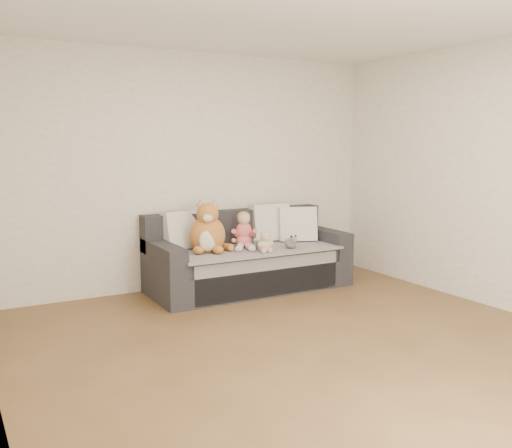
# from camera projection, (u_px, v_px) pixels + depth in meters

# --- Properties ---
(room_shell) EXTENTS (5.00, 5.00, 5.00)m
(room_shell) POSITION_uv_depth(u_px,v_px,m) (293.00, 183.00, 4.56)
(room_shell) COLOR brown
(room_shell) RESTS_ON ground
(sofa) EXTENTS (2.20, 0.94, 0.85)m
(sofa) POSITION_uv_depth(u_px,v_px,m) (248.00, 261.00, 6.34)
(sofa) COLOR #252429
(sofa) RESTS_ON ground
(cushion_left) EXTENTS (0.48, 0.29, 0.42)m
(cushion_left) POSITION_uv_depth(u_px,v_px,m) (183.00, 230.00, 6.16)
(cushion_left) COLOR silver
(cushion_left) RESTS_ON sofa
(cushion_right_back) EXTENTS (0.47, 0.23, 0.44)m
(cushion_right_back) POSITION_uv_depth(u_px,v_px,m) (271.00, 223.00, 6.67)
(cushion_right_back) COLOR silver
(cushion_right_back) RESTS_ON sofa
(cushion_right_front) EXTENTS (0.48, 0.35, 0.41)m
(cushion_right_front) POSITION_uv_depth(u_px,v_px,m) (298.00, 224.00, 6.65)
(cushion_right_front) COLOR silver
(cushion_right_front) RESTS_ON sofa
(toddler) EXTENTS (0.31, 0.41, 0.40)m
(toddler) POSITION_uv_depth(u_px,v_px,m) (244.00, 233.00, 6.23)
(toddler) COLOR #C5456C
(toddler) RESTS_ON sofa
(plush_cat) EXTENTS (0.45, 0.41, 0.59)m
(plush_cat) POSITION_uv_depth(u_px,v_px,m) (208.00, 232.00, 5.99)
(plush_cat) COLOR #A14D23
(plush_cat) RESTS_ON sofa
(teddy_bear) EXTENTS (0.19, 0.14, 0.24)m
(teddy_bear) POSITION_uv_depth(u_px,v_px,m) (265.00, 244.00, 5.97)
(teddy_bear) COLOR #C6B689
(teddy_bear) RESTS_ON sofa
(plush_cow) EXTENTS (0.13, 0.19, 0.16)m
(plush_cow) POSITION_uv_depth(u_px,v_px,m) (291.00, 243.00, 6.20)
(plush_cow) COLOR white
(plush_cow) RESTS_ON sofa
(sippy_cup) EXTENTS (0.11, 0.07, 0.12)m
(sippy_cup) POSITION_uv_depth(u_px,v_px,m) (259.00, 244.00, 6.12)
(sippy_cup) COLOR purple
(sippy_cup) RESTS_ON sofa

